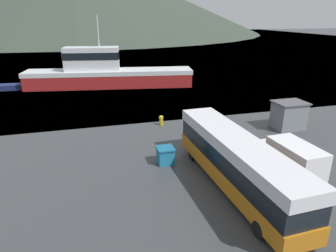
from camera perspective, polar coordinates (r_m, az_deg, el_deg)
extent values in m
plane|color=#383A3D|center=(16.51, 21.97, -19.85)|extent=(400.00, 400.00, 0.00)
plane|color=slate|center=(148.74, -12.43, 16.02)|extent=(240.00, 240.00, 0.00)
cube|color=#B26614|center=(19.34, 12.56, -8.92)|extent=(2.87, 12.68, 1.02)
cube|color=black|center=(18.84, 12.81, -6.00)|extent=(2.81, 12.42, 1.17)
cube|color=silver|center=(18.44, 13.04, -3.35)|extent=(2.87, 12.68, 0.73)
cube|color=black|center=(24.09, 5.39, -0.13)|extent=(2.12, 0.14, 1.58)
cylinder|color=black|center=(22.65, 4.65, -5.37)|extent=(0.33, 0.91, 0.90)
cylinder|color=black|center=(23.46, 9.45, -4.64)|extent=(0.33, 0.91, 0.90)
cylinder|color=black|center=(16.08, 17.03, -18.34)|extent=(0.33, 0.91, 0.90)
cylinder|color=black|center=(17.20, 23.11, -16.33)|extent=(0.33, 0.91, 0.90)
cube|color=silver|center=(20.99, 23.02, -6.15)|extent=(2.09, 3.89, 2.24)
cube|color=silver|center=(23.07, 18.56, -4.52)|extent=(1.98, 1.72, 1.23)
cube|color=black|center=(22.11, 20.04, -2.95)|extent=(1.63, 0.14, 0.79)
cylinder|color=black|center=(22.71, 16.97, -6.47)|extent=(0.25, 0.71, 0.70)
cylinder|color=black|center=(23.66, 20.37, -5.77)|extent=(0.25, 0.71, 0.70)
cylinder|color=black|center=(20.42, 22.31, -10.38)|extent=(0.25, 0.71, 0.70)
cylinder|color=black|center=(21.47, 25.83, -9.37)|extent=(0.25, 0.71, 0.70)
cube|color=maroon|center=(46.66, -10.98, 8.93)|extent=(24.79, 8.01, 2.54)
cube|color=silver|center=(46.48, -11.06, 10.08)|extent=(25.03, 8.09, 0.63)
cube|color=silver|center=(46.44, -14.30, 12.31)|extent=(8.18, 4.15, 3.34)
cube|color=black|center=(46.38, -14.35, 12.92)|extent=(8.35, 4.26, 1.00)
cylinder|color=#B2B2B7|center=(45.95, -13.22, 17.18)|extent=(0.20, 0.20, 4.40)
cube|color=teal|center=(22.05, -0.50, -5.74)|extent=(1.13, 1.13, 1.11)
cube|color=#1A5F86|center=(21.78, -0.50, -4.29)|extent=(1.24, 1.24, 0.12)
cube|color=slate|center=(30.73, 21.99, 1.82)|extent=(2.68, 2.14, 2.50)
cube|color=#4C4C51|center=(30.37, 22.31, 4.16)|extent=(2.95, 2.36, 0.12)
cube|color=#19234C|center=(49.72, -27.99, 6.57)|extent=(7.54, 2.27, 0.77)
cylinder|color=#B29919|center=(29.62, -1.33, 0.80)|extent=(0.39, 0.39, 0.67)
sphere|color=#B29919|center=(29.47, -1.34, 1.63)|extent=(0.45, 0.45, 0.45)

